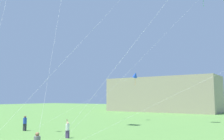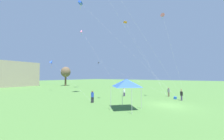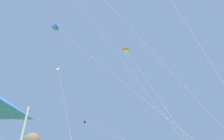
{
  "view_description": "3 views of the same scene",
  "coord_description": "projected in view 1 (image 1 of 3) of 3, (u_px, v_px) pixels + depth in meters",
  "views": [
    {
      "loc": [
        19.74,
        -8.68,
        3.69
      ],
      "look_at": [
        5.76,
        11.68,
        6.43
      ],
      "focal_mm": 40.0,
      "sensor_mm": 36.0,
      "label": 1
    },
    {
      "loc": [
        -17.51,
        -3.1,
        3.72
      ],
      "look_at": [
        8.29,
        14.52,
        5.29
      ],
      "focal_mm": 20.0,
      "sensor_mm": 36.0,
      "label": 2
    },
    {
      "loc": [
        -5.2,
        -1.95,
        1.34
      ],
      "look_at": [
        6.65,
        9.19,
        10.02
      ],
      "focal_mm": 28.0,
      "sensor_mm": 36.0,
      "label": 3
    }
  ],
  "objects": [
    {
      "name": "distant_building",
      "position": [
        162.0,
        95.0,
        66.81
      ],
      "size": [
        28.94,
        10.77,
        9.01
      ],
      "primitive_type": "cube",
      "color": "tan",
      "rests_on": "ground"
    },
    {
      "name": "tree_far_centre",
      "position": [
        121.0,
        88.0,
        73.16
      ],
      "size": [
        4.57,
        4.57,
        9.23
      ],
      "color": "brown",
      "rests_on": "ground"
    },
    {
      "name": "person_white_shirt",
      "position": [
        68.0,
        129.0,
        22.89
      ],
      "size": [
        0.35,
        0.35,
        1.72
      ],
      "rotation": [
        0.0,
        0.0,
        3.92
      ],
      "color": "#473860",
      "rests_on": "ground"
    },
    {
      "name": "person_blue_shirt",
      "position": [
        25.0,
        123.0,
        27.94
      ],
      "size": [
        0.39,
        0.39,
        1.66
      ],
      "rotation": [
        0.0,
        0.0,
        1.71
      ],
      "color": "#282833",
      "rests_on": "ground"
    },
    {
      "name": "kite_blue_diamond_7",
      "position": [
        135.0,
        75.0,
        41.06
      ],
      "size": [
        4.28,
        18.07,
        8.08
      ],
      "color": "silver",
      "rests_on": "ground"
    }
  ]
}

